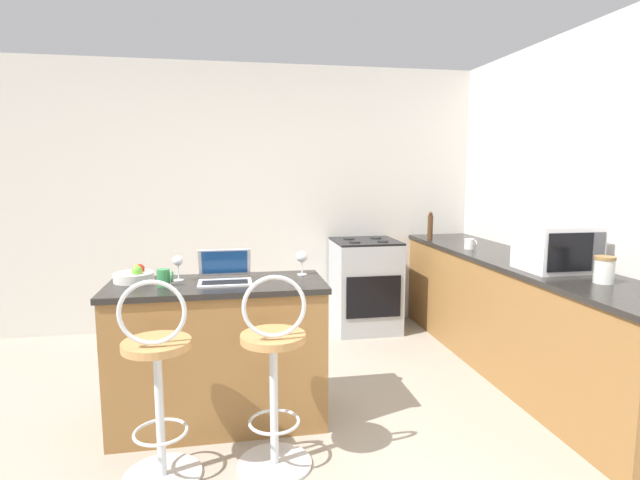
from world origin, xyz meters
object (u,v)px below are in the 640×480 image
object	(u,v)px
wine_glass_tall	(178,262)
bar_stool_far	(274,376)
wine_glass_short	(302,257)
storage_jar	(604,270)
bar_stool_near	(158,385)
mug_green	(164,278)
microwave	(557,248)
stove_range	(365,285)
mug_white	(470,244)
pepper_mill	(430,226)
fruit_bowl	(135,276)
laptop	(225,274)

from	to	relation	value
wine_glass_tall	bar_stool_far	bearing A→B (deg)	-51.35
bar_stool_far	wine_glass_short	bearing A→B (deg)	69.91
bar_stool_far	storage_jar	distance (m)	2.07
bar_stool_near	mug_green	bearing A→B (deg)	91.44
microwave	stove_range	distance (m)	1.98
mug_green	bar_stool_far	bearing A→B (deg)	-40.72
mug_white	bar_stool_near	bearing A→B (deg)	-148.36
bar_stool_near	stove_range	size ratio (longest dim) A/B	1.18
pepper_mill	bar_stool_far	bearing A→B (deg)	-129.12
bar_stool_near	mug_green	xyz separation A→B (m)	(-0.01, 0.51, 0.44)
stove_range	mug_green	distance (m)	2.44
stove_range	fruit_bowl	xyz separation A→B (m)	(-1.89, -1.51, 0.48)
laptop	stove_range	size ratio (longest dim) A/B	0.35
fruit_bowl	mug_green	distance (m)	0.26
bar_stool_near	fruit_bowl	size ratio (longest dim) A/B	4.47
laptop	mug_green	bearing A→B (deg)	-169.76
stove_range	bar_stool_near	bearing A→B (deg)	-127.55
stove_range	fruit_bowl	distance (m)	2.47
bar_stool_near	wine_glass_tall	distance (m)	0.83
bar_stool_near	mug_white	distance (m)	2.88
bar_stool_near	wine_glass_short	distance (m)	1.19
bar_stool_far	laptop	world-z (taller)	laptop
pepper_mill	microwave	bearing A→B (deg)	-82.28
bar_stool_near	wine_glass_short	xyz separation A→B (m)	(0.83, 0.69, 0.50)
laptop	wine_glass_tall	size ratio (longest dim) A/B	2.02
wine_glass_tall	mug_white	distance (m)	2.51
bar_stool_near	mug_green	size ratio (longest dim) A/B	10.32
laptop	pepper_mill	size ratio (longest dim) A/B	1.17
stove_range	mug_green	world-z (taller)	mug_green
mug_green	mug_white	size ratio (longest dim) A/B	1.03
pepper_mill	mug_green	bearing A→B (deg)	-144.95
stove_range	wine_glass_short	size ratio (longest dim) A/B	5.68
stove_range	pepper_mill	world-z (taller)	pepper_mill
microwave	wine_glass_tall	distance (m)	2.51
storage_jar	mug_white	xyz separation A→B (m)	(-0.17, 1.37, -0.04)
stove_range	wine_glass_tall	world-z (taller)	wine_glass_tall
bar_stool_near	bar_stool_far	bearing A→B (deg)	0.00
wine_glass_tall	wine_glass_short	xyz separation A→B (m)	(0.78, 0.03, -0.00)
mug_green	mug_white	distance (m)	2.63
bar_stool_far	fruit_bowl	bearing A→B (deg)	139.28
bar_stool_far	stove_range	world-z (taller)	bar_stool_far
microwave	mug_green	world-z (taller)	microwave
storage_jar	mug_white	bearing A→B (deg)	97.21
bar_stool_far	storage_jar	size ratio (longest dim) A/B	6.49
bar_stool_far	mug_green	world-z (taller)	bar_stool_far
wine_glass_tall	fruit_bowl	bearing A→B (deg)	175.38
microwave	storage_jar	xyz separation A→B (m)	(0.04, -0.40, -0.07)
bar_stool_near	storage_jar	bearing A→B (deg)	2.63
pepper_mill	wine_glass_short	distance (m)	2.10
microwave	mug_white	distance (m)	0.99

